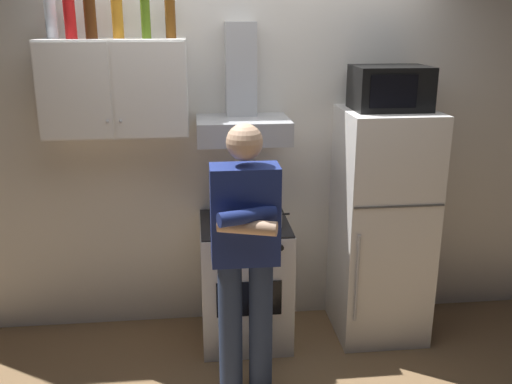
{
  "coord_description": "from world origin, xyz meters",
  "views": [
    {
      "loc": [
        -0.36,
        -3.29,
        2.17
      ],
      "look_at": [
        0.0,
        0.0,
        1.15
      ],
      "focal_mm": 39.66,
      "sensor_mm": 36.0,
      "label": 1
    }
  ],
  "objects_px": {
    "refrigerator": "(381,226)",
    "bottle_soda_red": "(70,19)",
    "upper_cabinet": "(116,88)",
    "stove_oven": "(245,281)",
    "bottle_olive_oil": "(145,16)",
    "cooking_pot": "(266,219)",
    "bottle_vodka_clear": "(50,13)",
    "bottle_rum_dark": "(90,16)",
    "bottle_beer_brown": "(170,19)",
    "person_standing": "(245,253)",
    "bottle_liquor_amber": "(117,15)",
    "range_hood": "(242,110)",
    "microwave": "(390,88)"
  },
  "relations": [
    {
      "from": "range_hood",
      "to": "cooking_pot",
      "type": "relative_size",
      "value": 2.44
    },
    {
      "from": "bottle_liquor_amber",
      "to": "bottle_vodka_clear",
      "type": "relative_size",
      "value": 0.93
    },
    {
      "from": "cooking_pot",
      "to": "bottle_soda_red",
      "type": "bearing_deg",
      "value": 169.5
    },
    {
      "from": "person_standing",
      "to": "bottle_vodka_clear",
      "type": "xyz_separation_m",
      "value": [
        -1.11,
        0.78,
        1.3
      ]
    },
    {
      "from": "microwave",
      "to": "bottle_beer_brown",
      "type": "xyz_separation_m",
      "value": [
        -1.39,
        0.15,
        0.43
      ]
    },
    {
      "from": "range_hood",
      "to": "person_standing",
      "type": "distance_m",
      "value": 1.01
    },
    {
      "from": "microwave",
      "to": "bottle_beer_brown",
      "type": "height_order",
      "value": "bottle_beer_brown"
    },
    {
      "from": "upper_cabinet",
      "to": "bottle_rum_dark",
      "type": "relative_size",
      "value": 3.19
    },
    {
      "from": "stove_oven",
      "to": "bottle_liquor_amber",
      "type": "xyz_separation_m",
      "value": [
        -0.76,
        0.14,
        1.76
      ]
    },
    {
      "from": "refrigerator",
      "to": "bottle_soda_red",
      "type": "distance_m",
      "value": 2.41
    },
    {
      "from": "bottle_rum_dark",
      "to": "bottle_beer_brown",
      "type": "relative_size",
      "value": 1.14
    },
    {
      "from": "microwave",
      "to": "bottle_liquor_amber",
      "type": "bearing_deg",
      "value": 175.79
    },
    {
      "from": "bottle_liquor_amber",
      "to": "range_hood",
      "type": "bearing_deg",
      "value": -1.37
    },
    {
      "from": "upper_cabinet",
      "to": "refrigerator",
      "type": "relative_size",
      "value": 0.56
    },
    {
      "from": "person_standing",
      "to": "cooking_pot",
      "type": "xyz_separation_m",
      "value": [
        0.18,
        0.49,
        0.02
      ]
    },
    {
      "from": "bottle_rum_dark",
      "to": "bottle_liquor_amber",
      "type": "bearing_deg",
      "value": 12.17
    },
    {
      "from": "stove_oven",
      "to": "cooking_pot",
      "type": "relative_size",
      "value": 2.84
    },
    {
      "from": "cooking_pot",
      "to": "bottle_beer_brown",
      "type": "relative_size",
      "value": 1.24
    },
    {
      "from": "stove_oven",
      "to": "range_hood",
      "type": "distance_m",
      "value": 1.17
    },
    {
      "from": "bottle_olive_oil",
      "to": "cooking_pot",
      "type": "bearing_deg",
      "value": -18.07
    },
    {
      "from": "microwave",
      "to": "person_standing",
      "type": "height_order",
      "value": "microwave"
    },
    {
      "from": "stove_oven",
      "to": "bottle_beer_brown",
      "type": "bearing_deg",
      "value": 159.16
    },
    {
      "from": "range_hood",
      "to": "refrigerator",
      "type": "relative_size",
      "value": 0.47
    },
    {
      "from": "cooking_pot",
      "to": "bottle_olive_oil",
      "type": "distance_m",
      "value": 1.47
    },
    {
      "from": "bottle_rum_dark",
      "to": "bottle_olive_oil",
      "type": "bearing_deg",
      "value": 0.75
    },
    {
      "from": "refrigerator",
      "to": "bottle_olive_oil",
      "type": "height_order",
      "value": "bottle_olive_oil"
    },
    {
      "from": "bottle_liquor_amber",
      "to": "bottle_vodka_clear",
      "type": "height_order",
      "value": "bottle_vodka_clear"
    },
    {
      "from": "cooking_pot",
      "to": "refrigerator",
      "type": "bearing_deg",
      "value": 8.32
    },
    {
      "from": "microwave",
      "to": "bottle_rum_dark",
      "type": "height_order",
      "value": "bottle_rum_dark"
    },
    {
      "from": "bottle_rum_dark",
      "to": "bottle_vodka_clear",
      "type": "relative_size",
      "value": 0.88
    },
    {
      "from": "refrigerator",
      "to": "bottle_vodka_clear",
      "type": "relative_size",
      "value": 4.99
    },
    {
      "from": "bottle_soda_red",
      "to": "bottle_vodka_clear",
      "type": "distance_m",
      "value": 0.15
    },
    {
      "from": "range_hood",
      "to": "bottle_beer_brown",
      "type": "bearing_deg",
      "value": 174.66
    },
    {
      "from": "microwave",
      "to": "bottle_vodka_clear",
      "type": "distance_m",
      "value": 2.17
    },
    {
      "from": "upper_cabinet",
      "to": "bottle_soda_red",
      "type": "relative_size",
      "value": 3.67
    },
    {
      "from": "stove_oven",
      "to": "bottle_beer_brown",
      "type": "distance_m",
      "value": 1.8
    },
    {
      "from": "upper_cabinet",
      "to": "bottle_liquor_amber",
      "type": "bearing_deg",
      "value": 26.51
    },
    {
      "from": "bottle_olive_oil",
      "to": "upper_cabinet",
      "type": "bearing_deg",
      "value": 177.29
    },
    {
      "from": "refrigerator",
      "to": "bottle_liquor_amber",
      "type": "bearing_deg",
      "value": 175.18
    },
    {
      "from": "bottle_olive_oil",
      "to": "bottle_beer_brown",
      "type": "bearing_deg",
      "value": 19.53
    },
    {
      "from": "bottle_rum_dark",
      "to": "bottle_vodka_clear",
      "type": "height_order",
      "value": "bottle_vodka_clear"
    },
    {
      "from": "bottle_rum_dark",
      "to": "bottle_olive_oil",
      "type": "relative_size",
      "value": 1.01
    },
    {
      "from": "person_standing",
      "to": "bottle_liquor_amber",
      "type": "relative_size",
      "value": 5.52
    },
    {
      "from": "range_hood",
      "to": "bottle_liquor_amber",
      "type": "distance_m",
      "value": 0.97
    },
    {
      "from": "person_standing",
      "to": "bottle_rum_dark",
      "type": "bearing_deg",
      "value": 140.45
    },
    {
      "from": "stove_oven",
      "to": "bottle_soda_red",
      "type": "xyz_separation_m",
      "value": [
        -1.03,
        0.1,
        1.73
      ]
    },
    {
      "from": "bottle_vodka_clear",
      "to": "bottle_soda_red",
      "type": "bearing_deg",
      "value": -30.0
    },
    {
      "from": "upper_cabinet",
      "to": "stove_oven",
      "type": "xyz_separation_m",
      "value": [
        0.8,
        -0.13,
        -1.32
      ]
    },
    {
      "from": "stove_oven",
      "to": "microwave",
      "type": "distance_m",
      "value": 1.62
    },
    {
      "from": "bottle_liquor_amber",
      "to": "bottle_rum_dark",
      "type": "xyz_separation_m",
      "value": [
        -0.16,
        -0.03,
        -0.01
      ]
    }
  ]
}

